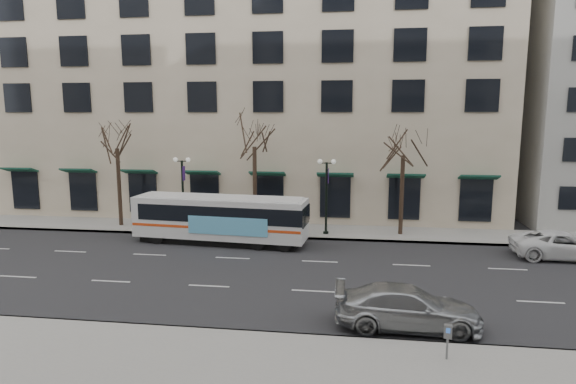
% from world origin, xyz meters
% --- Properties ---
extents(ground, '(160.00, 160.00, 0.00)m').
position_xyz_m(ground, '(0.00, 0.00, 0.00)').
color(ground, black).
rests_on(ground, ground).
extents(sidewalk_far, '(80.00, 4.00, 0.15)m').
position_xyz_m(sidewalk_far, '(5.00, 9.00, 0.07)').
color(sidewalk_far, gray).
rests_on(sidewalk_far, ground).
extents(building_hotel, '(40.00, 20.00, 24.00)m').
position_xyz_m(building_hotel, '(-2.00, 21.00, 12.00)').
color(building_hotel, '#BAA98E').
rests_on(building_hotel, ground).
extents(tree_far_left, '(3.60, 3.60, 8.34)m').
position_xyz_m(tree_far_left, '(-10.00, 8.80, 6.70)').
color(tree_far_left, black).
rests_on(tree_far_left, ground).
extents(tree_far_mid, '(3.60, 3.60, 8.55)m').
position_xyz_m(tree_far_mid, '(0.00, 8.80, 6.91)').
color(tree_far_mid, black).
rests_on(tree_far_mid, ground).
extents(tree_far_right, '(3.60, 3.60, 8.06)m').
position_xyz_m(tree_far_right, '(10.00, 8.80, 6.42)').
color(tree_far_right, black).
rests_on(tree_far_right, ground).
extents(lamp_post_left, '(1.22, 0.45, 5.21)m').
position_xyz_m(lamp_post_left, '(-4.99, 8.20, 2.94)').
color(lamp_post_left, black).
rests_on(lamp_post_left, ground).
extents(lamp_post_right, '(1.22, 0.45, 5.21)m').
position_xyz_m(lamp_post_right, '(5.01, 8.20, 2.94)').
color(lamp_post_right, black).
rests_on(lamp_post_right, ground).
extents(city_bus, '(11.28, 3.37, 3.01)m').
position_xyz_m(city_bus, '(-1.50, 5.41, 1.65)').
color(city_bus, silver).
rests_on(city_bus, ground).
extents(silver_car, '(5.55, 2.26, 1.61)m').
position_xyz_m(silver_car, '(8.90, -5.65, 0.81)').
color(silver_car, '#A6A9AD').
rests_on(silver_car, ground).
extents(white_pickup, '(5.61, 2.66, 1.55)m').
position_xyz_m(white_pickup, '(18.71, 4.80, 0.77)').
color(white_pickup, white).
rests_on(white_pickup, ground).
extents(pay_station, '(0.28, 0.21, 1.20)m').
position_xyz_m(pay_station, '(9.91, -8.28, 1.02)').
color(pay_station, slate).
rests_on(pay_station, sidewalk_near).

